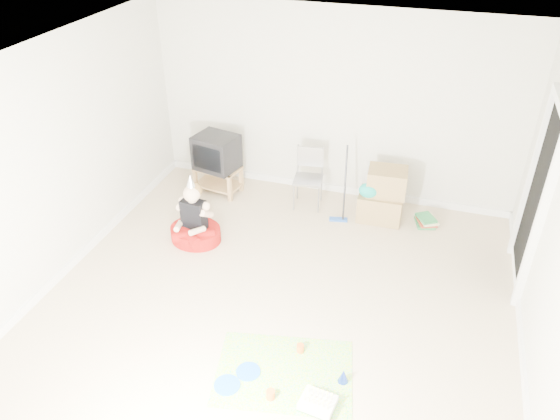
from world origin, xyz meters
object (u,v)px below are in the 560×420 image
(cardboard_boxes, at_px, (382,196))
(birthday_cake, at_px, (318,403))
(crt_tv, at_px, (217,152))
(tv_stand, at_px, (218,177))
(seated_woman, at_px, (195,226))
(folding_chair, at_px, (308,180))

(cardboard_boxes, relative_size, birthday_cake, 2.21)
(crt_tv, bearing_deg, tv_stand, 128.95)
(seated_woman, distance_m, birthday_cake, 2.88)
(folding_chair, bearing_deg, birthday_cake, -73.46)
(tv_stand, distance_m, folding_chair, 1.33)
(seated_woman, height_order, birthday_cake, seated_woman)
(crt_tv, relative_size, seated_woman, 0.60)
(cardboard_boxes, bearing_deg, folding_chair, 178.89)
(birthday_cake, bearing_deg, crt_tv, 125.47)
(cardboard_boxes, xyz_separation_m, birthday_cake, (-0.06, -3.19, -0.31))
(tv_stand, distance_m, birthday_cake, 3.93)
(crt_tv, bearing_deg, seated_woman, -68.44)
(folding_chair, distance_m, seated_woman, 1.68)
(folding_chair, distance_m, cardboard_boxes, 1.01)
(folding_chair, xyz_separation_m, seated_woman, (-1.13, -1.22, -0.20))
(tv_stand, bearing_deg, birthday_cake, -54.53)
(tv_stand, relative_size, birthday_cake, 2.05)
(cardboard_boxes, xyz_separation_m, seated_woman, (-2.14, -1.20, -0.14))
(cardboard_boxes, relative_size, seated_woman, 0.78)
(crt_tv, height_order, folding_chair, crt_tv)
(crt_tv, distance_m, seated_woman, 1.29)
(folding_chair, relative_size, seated_woman, 0.90)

